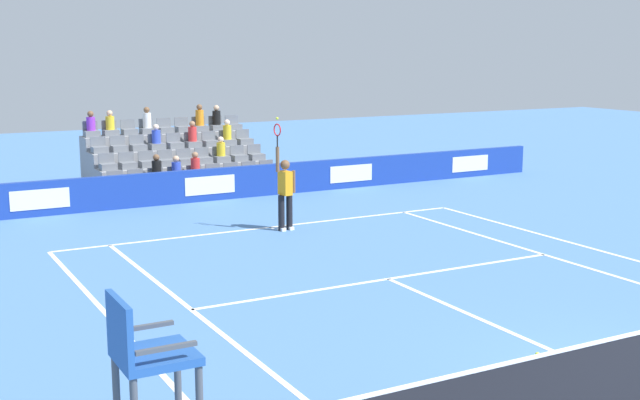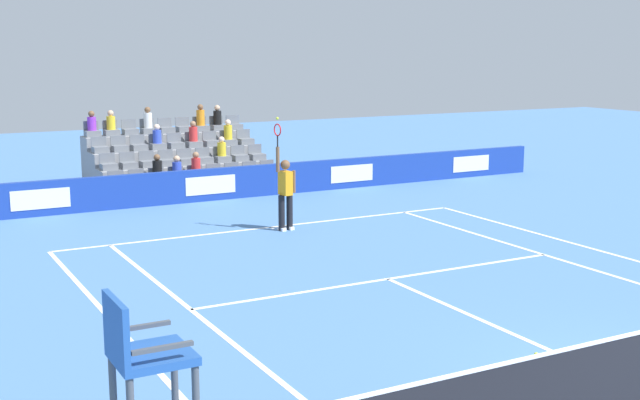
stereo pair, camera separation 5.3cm
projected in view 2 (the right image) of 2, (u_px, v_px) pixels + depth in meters
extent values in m
cube|color=white|center=(271.00, 227.00, 21.22)|extent=(10.97, 0.10, 0.01)
cube|color=white|center=(388.00, 279.00, 16.47)|extent=(8.23, 0.10, 0.01)
cube|color=white|center=(494.00, 326.00, 13.70)|extent=(0.10, 6.40, 0.01)
cube|color=white|center=(200.00, 317.00, 14.15)|extent=(0.10, 11.89, 0.01)
cube|color=white|center=(559.00, 259.00, 18.00)|extent=(0.10, 11.89, 0.01)
cube|color=white|center=(120.00, 330.00, 13.51)|extent=(0.10, 11.89, 0.01)
cube|color=white|center=(604.00, 252.00, 18.64)|extent=(0.10, 11.89, 0.01)
cube|color=white|center=(272.00, 228.00, 21.13)|extent=(0.10, 0.20, 0.01)
cube|color=#193899|center=(209.00, 185.00, 24.85)|extent=(24.50, 0.20, 0.97)
cube|color=white|center=(471.00, 164.00, 29.35)|extent=(1.57, 0.01, 0.54)
cube|color=white|center=(352.00, 173.00, 27.05)|extent=(1.57, 0.01, 0.54)
cube|color=white|center=(211.00, 185.00, 24.76)|extent=(1.57, 0.01, 0.54)
cube|color=white|center=(41.00, 199.00, 22.46)|extent=(1.57, 0.01, 0.54)
cylinder|color=black|center=(290.00, 212.00, 20.89)|extent=(0.16, 0.16, 0.90)
cylinder|color=black|center=(282.00, 213.00, 20.75)|extent=(0.16, 0.16, 0.90)
cube|color=white|center=(290.00, 228.00, 20.97)|extent=(0.15, 0.27, 0.08)
cube|color=white|center=(282.00, 229.00, 20.83)|extent=(0.15, 0.27, 0.08)
cube|color=orange|center=(285.00, 183.00, 20.69)|extent=(0.26, 0.38, 0.60)
sphere|color=brown|center=(285.00, 165.00, 20.60)|extent=(0.24, 0.24, 0.24)
cylinder|color=brown|center=(278.00, 159.00, 20.45)|extent=(0.09, 0.09, 0.62)
cylinder|color=brown|center=(294.00, 182.00, 20.77)|extent=(0.09, 0.09, 0.56)
cylinder|color=black|center=(278.00, 141.00, 20.37)|extent=(0.04, 0.04, 0.28)
torus|color=red|center=(277.00, 130.00, 20.32)|extent=(0.07, 0.31, 0.31)
sphere|color=#D1E533|center=(277.00, 118.00, 20.27)|extent=(0.07, 0.07, 0.07)
cube|color=#23519E|center=(152.00, 356.00, 7.58)|extent=(0.70, 0.70, 0.08)
cube|color=#23519E|center=(116.00, 328.00, 7.38)|extent=(0.06, 0.70, 0.55)
cube|color=#474C54|center=(141.00, 327.00, 7.83)|extent=(0.56, 0.05, 0.04)
cube|color=#474C54|center=(163.00, 348.00, 7.27)|extent=(0.56, 0.05, 0.04)
cube|color=gray|center=(197.00, 188.00, 25.83)|extent=(5.58, 0.95, 0.42)
cube|color=slate|center=(269.00, 173.00, 26.94)|extent=(0.48, 0.44, 0.20)
cube|color=slate|center=(267.00, 164.00, 27.07)|extent=(0.48, 0.04, 0.30)
cube|color=slate|center=(252.00, 174.00, 26.65)|extent=(0.48, 0.44, 0.20)
cube|color=slate|center=(249.00, 166.00, 26.78)|extent=(0.48, 0.04, 0.30)
cube|color=slate|center=(234.00, 176.00, 26.36)|extent=(0.48, 0.44, 0.20)
cube|color=slate|center=(231.00, 167.00, 26.49)|extent=(0.48, 0.04, 0.30)
cube|color=slate|center=(216.00, 177.00, 26.07)|extent=(0.48, 0.44, 0.20)
cube|color=slate|center=(213.00, 168.00, 26.19)|extent=(0.48, 0.04, 0.30)
cube|color=slate|center=(197.00, 178.00, 25.78)|extent=(0.48, 0.44, 0.20)
cube|color=slate|center=(194.00, 170.00, 25.90)|extent=(0.48, 0.04, 0.30)
cube|color=slate|center=(178.00, 180.00, 25.49)|extent=(0.48, 0.44, 0.20)
cube|color=slate|center=(175.00, 171.00, 25.61)|extent=(0.48, 0.04, 0.30)
cube|color=slate|center=(158.00, 182.00, 25.20)|extent=(0.48, 0.44, 0.20)
cube|color=slate|center=(156.00, 173.00, 25.32)|extent=(0.48, 0.04, 0.30)
cube|color=slate|center=(138.00, 183.00, 24.91)|extent=(0.48, 0.44, 0.20)
cube|color=slate|center=(136.00, 174.00, 25.03)|extent=(0.48, 0.04, 0.30)
cube|color=slate|center=(118.00, 185.00, 24.61)|extent=(0.48, 0.44, 0.20)
cube|color=slate|center=(116.00, 175.00, 24.74)|extent=(0.48, 0.04, 0.30)
cube|color=gray|center=(187.00, 178.00, 26.62)|extent=(5.58, 0.95, 0.84)
cube|color=slate|center=(257.00, 157.00, 27.68)|extent=(0.48, 0.44, 0.20)
cube|color=slate|center=(255.00, 149.00, 27.81)|extent=(0.48, 0.04, 0.30)
cube|color=slate|center=(240.00, 158.00, 27.39)|extent=(0.48, 0.44, 0.20)
cube|color=slate|center=(237.00, 150.00, 27.52)|extent=(0.48, 0.04, 0.30)
cube|color=slate|center=(222.00, 159.00, 27.10)|extent=(0.48, 0.44, 0.20)
cube|color=slate|center=(220.00, 151.00, 27.23)|extent=(0.48, 0.04, 0.30)
cube|color=slate|center=(205.00, 160.00, 26.81)|extent=(0.48, 0.44, 0.20)
cube|color=slate|center=(202.00, 152.00, 26.94)|extent=(0.48, 0.04, 0.30)
cube|color=slate|center=(186.00, 161.00, 26.52)|extent=(0.48, 0.44, 0.20)
cube|color=slate|center=(184.00, 153.00, 26.65)|extent=(0.48, 0.04, 0.30)
cube|color=slate|center=(168.00, 163.00, 26.23)|extent=(0.48, 0.44, 0.20)
cube|color=slate|center=(165.00, 154.00, 26.36)|extent=(0.48, 0.04, 0.30)
cube|color=slate|center=(148.00, 164.00, 25.94)|extent=(0.48, 0.44, 0.20)
cube|color=slate|center=(146.00, 155.00, 26.07)|extent=(0.48, 0.04, 0.30)
cube|color=slate|center=(129.00, 165.00, 25.65)|extent=(0.48, 0.44, 0.20)
cube|color=slate|center=(127.00, 157.00, 25.78)|extent=(0.48, 0.04, 0.30)
cube|color=slate|center=(109.00, 167.00, 25.36)|extent=(0.48, 0.44, 0.20)
cube|color=slate|center=(107.00, 158.00, 25.49)|extent=(0.48, 0.04, 0.30)
cube|color=gray|center=(177.00, 167.00, 27.40)|extent=(5.58, 0.95, 1.26)
cube|color=slate|center=(246.00, 141.00, 28.43)|extent=(0.48, 0.44, 0.20)
cube|color=slate|center=(243.00, 134.00, 28.56)|extent=(0.48, 0.04, 0.30)
cube|color=slate|center=(229.00, 142.00, 28.14)|extent=(0.48, 0.44, 0.20)
cube|color=slate|center=(226.00, 134.00, 28.27)|extent=(0.48, 0.04, 0.30)
cube|color=slate|center=(212.00, 143.00, 27.85)|extent=(0.48, 0.44, 0.20)
cube|color=slate|center=(209.00, 135.00, 27.98)|extent=(0.48, 0.04, 0.30)
cube|color=slate|center=(194.00, 144.00, 27.56)|extent=(0.48, 0.44, 0.20)
cube|color=slate|center=(192.00, 136.00, 27.69)|extent=(0.48, 0.04, 0.30)
cube|color=slate|center=(176.00, 145.00, 27.27)|extent=(0.48, 0.44, 0.20)
cube|color=slate|center=(174.00, 137.00, 27.40)|extent=(0.48, 0.04, 0.30)
cube|color=slate|center=(158.00, 146.00, 26.98)|extent=(0.48, 0.44, 0.20)
cube|color=slate|center=(156.00, 138.00, 27.11)|extent=(0.48, 0.04, 0.30)
cube|color=slate|center=(139.00, 147.00, 26.69)|extent=(0.48, 0.44, 0.20)
cube|color=slate|center=(137.00, 139.00, 26.81)|extent=(0.48, 0.04, 0.30)
cube|color=slate|center=(120.00, 149.00, 26.40)|extent=(0.48, 0.44, 0.20)
cube|color=slate|center=(118.00, 140.00, 26.52)|extent=(0.48, 0.04, 0.30)
cube|color=slate|center=(101.00, 150.00, 26.11)|extent=(0.48, 0.44, 0.20)
cube|color=slate|center=(99.00, 141.00, 26.23)|extent=(0.48, 0.04, 0.30)
cube|color=gray|center=(168.00, 158.00, 28.18)|extent=(5.58, 0.95, 1.68)
cube|color=slate|center=(235.00, 127.00, 29.18)|extent=(0.48, 0.44, 0.20)
cube|color=slate|center=(232.00, 119.00, 29.30)|extent=(0.48, 0.04, 0.30)
cube|color=slate|center=(218.00, 128.00, 28.88)|extent=(0.48, 0.44, 0.20)
cube|color=slate|center=(216.00, 120.00, 29.01)|extent=(0.48, 0.04, 0.30)
cube|color=slate|center=(201.00, 128.00, 28.59)|extent=(0.48, 0.44, 0.20)
cube|color=slate|center=(199.00, 121.00, 28.72)|extent=(0.48, 0.04, 0.30)
cube|color=slate|center=(184.00, 129.00, 28.30)|extent=(0.48, 0.44, 0.20)
cube|color=slate|center=(182.00, 122.00, 28.43)|extent=(0.48, 0.04, 0.30)
cube|color=slate|center=(167.00, 130.00, 28.01)|extent=(0.48, 0.44, 0.20)
cube|color=slate|center=(164.00, 122.00, 28.14)|extent=(0.48, 0.04, 0.30)
cube|color=slate|center=(149.00, 131.00, 27.72)|extent=(0.48, 0.44, 0.20)
cube|color=slate|center=(147.00, 123.00, 27.85)|extent=(0.48, 0.04, 0.30)
cube|color=slate|center=(130.00, 132.00, 27.43)|extent=(0.48, 0.44, 0.20)
cube|color=slate|center=(128.00, 124.00, 27.56)|extent=(0.48, 0.04, 0.30)
cube|color=slate|center=(112.00, 133.00, 27.14)|extent=(0.48, 0.44, 0.20)
cube|color=slate|center=(110.00, 125.00, 27.27)|extent=(0.48, 0.04, 0.30)
cube|color=slate|center=(93.00, 134.00, 26.85)|extent=(0.48, 0.44, 0.20)
cube|color=slate|center=(91.00, 125.00, 26.98)|extent=(0.48, 0.04, 0.30)
cylinder|color=red|center=(196.00, 167.00, 25.75)|extent=(0.28, 0.28, 0.53)
sphere|color=#9E7251|center=(196.00, 155.00, 25.69)|extent=(0.20, 0.20, 0.20)
cylinder|color=black|center=(157.00, 169.00, 25.17)|extent=(0.28, 0.28, 0.53)
sphere|color=brown|center=(157.00, 157.00, 25.11)|extent=(0.20, 0.20, 0.20)
cylinder|color=black|center=(217.00, 118.00, 28.87)|extent=(0.28, 0.28, 0.48)
sphere|color=#D3A884|center=(217.00, 108.00, 28.80)|extent=(0.20, 0.20, 0.20)
cylinder|color=yellow|center=(228.00, 132.00, 28.12)|extent=(0.28, 0.28, 0.47)
sphere|color=beige|center=(228.00, 122.00, 28.06)|extent=(0.20, 0.20, 0.20)
cylinder|color=purple|center=(92.00, 124.00, 26.84)|extent=(0.28, 0.28, 0.44)
sphere|color=brown|center=(91.00, 114.00, 26.78)|extent=(0.20, 0.20, 0.20)
cylinder|color=blue|center=(157.00, 137.00, 26.96)|extent=(0.28, 0.28, 0.42)
sphere|color=beige|center=(157.00, 127.00, 26.91)|extent=(0.20, 0.20, 0.20)
cylinder|color=orange|center=(201.00, 118.00, 28.57)|extent=(0.28, 0.28, 0.53)
sphere|color=brown|center=(200.00, 107.00, 28.51)|extent=(0.20, 0.20, 0.20)
cylinder|color=yellow|center=(222.00, 149.00, 27.09)|extent=(0.28, 0.28, 0.43)
sphere|color=beige|center=(221.00, 140.00, 27.03)|extent=(0.20, 0.20, 0.20)
cylinder|color=blue|center=(177.00, 169.00, 25.47)|extent=(0.28, 0.28, 0.45)
sphere|color=#D3A884|center=(177.00, 159.00, 25.41)|extent=(0.20, 0.20, 0.20)
cylinder|color=yellow|center=(111.00, 123.00, 27.13)|extent=(0.28, 0.28, 0.44)
sphere|color=#D3A884|center=(110.00, 113.00, 27.07)|extent=(0.20, 0.20, 0.20)
cylinder|color=red|center=(193.00, 134.00, 27.54)|extent=(0.28, 0.28, 0.47)
sphere|color=#9E7251|center=(193.00, 124.00, 27.48)|extent=(0.20, 0.20, 0.20)
cylinder|color=white|center=(148.00, 120.00, 27.70)|extent=(0.28, 0.28, 0.50)
sphere|color=brown|center=(147.00, 110.00, 27.64)|extent=(0.20, 0.20, 0.20)
sphere|color=#D1E533|center=(536.00, 354.00, 12.33)|extent=(0.07, 0.07, 0.07)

